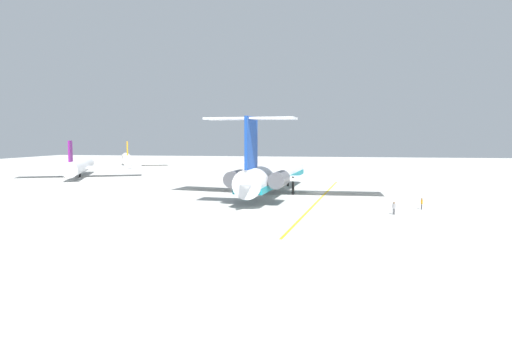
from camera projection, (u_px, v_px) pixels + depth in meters
ground at (318, 192)px, 90.45m from camera, size 330.15×330.15×0.00m
main_jetliner at (274, 174)px, 87.48m from camera, size 49.07×43.44×14.28m
airliner_mid_right at (80, 166)px, 126.43m from camera, size 32.92×33.15×10.25m
airliner_far_right at (127, 159)px, 173.06m from camera, size 30.12×30.47×9.61m
ground_crew_near_nose at (394, 207)px, 64.36m from camera, size 0.29×0.45×1.83m
ground_crew_near_tail at (422, 202)px, 68.93m from camera, size 0.45×0.28×1.78m
safety_cone_nose at (238, 179)px, 115.39m from camera, size 0.40×0.40×0.55m
taxiway_centreline at (325, 194)px, 87.54m from camera, size 80.42×8.43×0.01m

